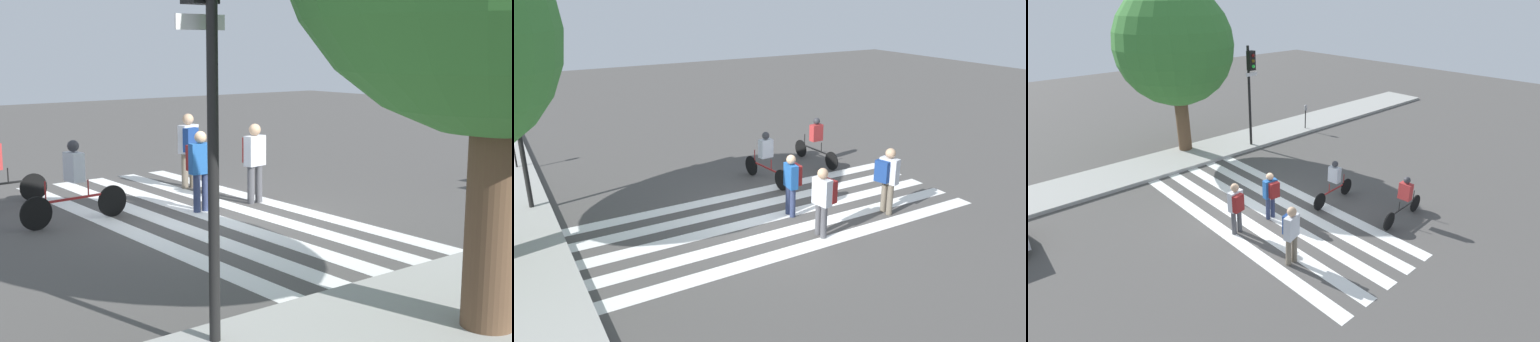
{
  "view_description": "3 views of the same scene",
  "coord_description": "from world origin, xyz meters",
  "views": [
    {
      "loc": [
        7.63,
        11.47,
        3.26
      ],
      "look_at": [
        -1.05,
        0.31,
        0.82
      ],
      "focal_mm": 50.0,
      "sensor_mm": 36.0,
      "label": 1
    },
    {
      "loc": [
        -10.02,
        6.14,
        5.41
      ],
      "look_at": [
        1.05,
        -0.38,
        0.84
      ],
      "focal_mm": 35.0,
      "sensor_mm": 36.0,
      "label": 2
    },
    {
      "loc": [
        -7.49,
        -9.16,
        6.88
      ],
      "look_at": [
        0.88,
        0.15,
        1.26
      ],
      "focal_mm": 28.0,
      "sensor_mm": 36.0,
      "label": 3
    }
  ],
  "objects": [
    {
      "name": "pedestrian_child_with_backpack",
      "position": [
        -1.48,
        -0.32,
        0.99
      ],
      "size": [
        0.5,
        0.44,
        1.7
      ],
      "rotation": [
        0.0,
        0.0,
        0.17
      ],
      "color": "#4C4C51",
      "rests_on": "ground_plane"
    },
    {
      "name": "sidewalk_curb",
      "position": [
        0.0,
        6.25,
        0.07
      ],
      "size": [
        36.0,
        2.5,
        0.14
      ],
      "color": "#9E9E99",
      "rests_on": "ground_plane"
    },
    {
      "name": "parking_meter",
      "position": [
        7.23,
        5.48,
        1.06
      ],
      "size": [
        0.15,
        0.15,
        1.42
      ],
      "color": "black",
      "rests_on": "ground_plane"
    },
    {
      "name": "traffic_light",
      "position": [
        3.5,
        5.32,
        3.32
      ],
      "size": [
        0.6,
        0.5,
        4.74
      ],
      "color": "black",
      "rests_on": "ground_plane"
    },
    {
      "name": "street_tree",
      "position": [
        0.83,
        7.01,
        4.78
      ],
      "size": [
        5.04,
        5.04,
        7.33
      ],
      "color": "brown",
      "rests_on": "ground_plane"
    },
    {
      "name": "ground_plane",
      "position": [
        0.0,
        0.0,
        0.0
      ],
      "size": [
        60.0,
        60.0,
        0.0
      ],
      "primitive_type": "plane",
      "color": "#4C4947"
    },
    {
      "name": "cyclist_near_curb",
      "position": [
        3.01,
        -3.31,
        0.86
      ],
      "size": [
        2.27,
        0.41,
        1.57
      ],
      "rotation": [
        0.0,
        0.0,
        0.05
      ],
      "color": "black",
      "rests_on": "ground_plane"
    },
    {
      "name": "pedestrian_adult_yellow_jacket",
      "position": [
        -0.12,
        -0.34,
        0.96
      ],
      "size": [
        0.47,
        0.41,
        1.64
      ],
      "rotation": [
        0.0,
        0.0,
        -0.11
      ],
      "color": "navy",
      "rests_on": "ground_plane"
    },
    {
      "name": "cyclist_far_lane",
      "position": [
        2.27,
        -0.95,
        0.86
      ],
      "size": [
        2.2,
        0.42,
        1.58
      ],
      "rotation": [
        0.0,
        0.0,
        0.09
      ],
      "color": "black",
      "rests_on": "ground_plane"
    },
    {
      "name": "crosswalk_stripes",
      "position": [
        0.0,
        0.0,
        0.0
      ],
      "size": [
        3.99,
        10.0,
        0.01
      ],
      "color": "white",
      "rests_on": "ground_plane"
    },
    {
      "name": "pedestrian_adult_tall_backpack",
      "position": [
        -1.25,
        -2.5,
        1.03
      ],
      "size": [
        0.53,
        0.49,
        1.76
      ],
      "rotation": [
        0.0,
        0.0,
        3.42
      ],
      "color": "#6B6051",
      "rests_on": "ground_plane"
    }
  ]
}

